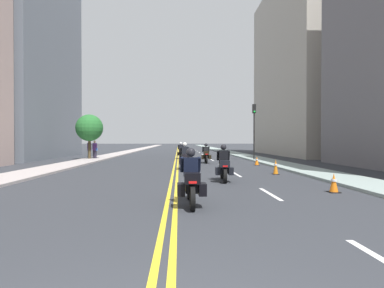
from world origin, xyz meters
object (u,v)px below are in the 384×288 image
Objects in this scene: pedestrian_0 at (95,150)px; pedestrian_1 at (89,150)px; traffic_light_near at (254,122)px; motorcycle_2 at (185,158)px; motorcycle_3 at (206,155)px; motorcycle_4 at (181,152)px; traffic_cone_0 at (257,161)px; street_tree_0 at (89,128)px; traffic_cone_2 at (276,167)px; traffic_cone_1 at (334,183)px; motorcycle_0 at (191,182)px; motorcycle_1 at (224,167)px.

pedestrian_0 is 1.00× the size of pedestrian_1.
traffic_light_near is 2.80× the size of pedestrian_1.
motorcycle_2 is at bearing 112.04° from pedestrian_1.
motorcycle_3 is 6.04m from traffic_light_near.
traffic_cone_0 is at bearing -59.65° from motorcycle_4.
traffic_light_near is at bearing -6.54° from street_tree_0.
traffic_light_near is at bearing 78.36° from traffic_cone_0.
traffic_cone_2 is at bearing 116.92° from pedestrian_1.
street_tree_0 is (-13.41, 12.93, 2.56)m from traffic_cone_2.
traffic_cone_1 is at bearing -63.41° from motorcycle_2.
motorcycle_0 reaches higher than traffic_cone_1.
motorcycle_3 is at bearing 102.66° from traffic_cone_1.
street_tree_0 reaches higher than pedestrian_0.
pedestrian_1 is 2.11m from street_tree_0.
traffic_light_near is 2.81× the size of pedestrian_0.
pedestrian_1 reaches higher than motorcycle_0.
traffic_cone_1 is at bearing -94.68° from traffic_light_near.
traffic_cone_2 reaches higher than traffic_cone_0.
pedestrian_0 is 0.42× the size of street_tree_0.
traffic_cone_1 is 23.24m from street_tree_0.
street_tree_0 is at bearing 157.50° from motorcycle_3.
traffic_light_near reaches higher than traffic_cone_1.
motorcycle_0 is at bearing -104.82° from motorcycle_1.
traffic_cone_0 is 0.13× the size of traffic_light_near.
motorcycle_2 reaches higher than motorcycle_3.
motorcycle_2 is 3.34× the size of traffic_cone_1.
traffic_cone_2 is (4.73, -3.06, -0.27)m from motorcycle_2.
motorcycle_2 reaches higher than traffic_cone_1.
motorcycle_1 is 4.55m from traffic_cone_1.
motorcycle_3 is at bearing 68.65° from motorcycle_2.
motorcycle_3 is 11.79m from pedestrian_1.
traffic_light_near reaches higher than pedestrian_1.
motorcycle_0 is at bearing -41.71° from pedestrian_0.
motorcycle_1 is 9.40m from traffic_cone_0.
traffic_cone_0 is 0.96× the size of traffic_cone_1.
street_tree_0 is at bearing 126.68° from motorcycle_1.
motorcycle_3 is 6.27m from motorcycle_4.
pedestrian_1 reaches higher than traffic_cone_0.
pedestrian_1 is (-10.43, 16.11, 0.28)m from motorcycle_1.
pedestrian_0 reaches higher than motorcycle_0.
pedestrian_0 is (-8.28, 21.01, 0.27)m from motorcycle_0.
pedestrian_1 is at bearing 107.79° from street_tree_0.
motorcycle_3 reaches higher than traffic_cone_1.
street_tree_0 is (-10.26, 15.58, 2.31)m from motorcycle_1.
traffic_light_near reaches higher than motorcycle_3.
motorcycle_0 is 21.93m from motorcycle_4.
traffic_cone_2 reaches higher than traffic_cone_1.
traffic_cone_1 is at bearing -39.04° from motorcycle_1.
traffic_light_near reaches higher than traffic_cone_2.
motorcycle_0 is at bearing -93.02° from motorcycle_2.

